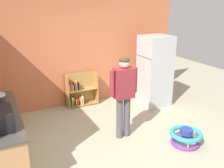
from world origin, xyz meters
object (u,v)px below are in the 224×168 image
object	(u,v)px
kitchen_counter	(1,139)
baby_walker	(186,137)
refrigerator	(155,71)
bookshelf	(79,92)
standing_person	(124,91)

from	to	relation	value
kitchen_counter	baby_walker	distance (m)	3.25
refrigerator	bookshelf	distance (m)	2.00
bookshelf	baby_walker	bearing A→B (deg)	-66.45
kitchen_counter	bookshelf	bearing A→B (deg)	41.97
kitchen_counter	baby_walker	world-z (taller)	kitchen_counter
bookshelf	standing_person	bearing A→B (deg)	-82.53
kitchen_counter	bookshelf	world-z (taller)	kitchen_counter
standing_person	baby_walker	bearing A→B (deg)	-40.52
kitchen_counter	baby_walker	xyz separation A→B (m)	(3.11, -0.91, -0.29)
kitchen_counter	standing_person	size ratio (longest dim) A/B	1.28
standing_person	baby_walker	world-z (taller)	standing_person
bookshelf	kitchen_counter	bearing A→B (deg)	-138.03
refrigerator	standing_person	world-z (taller)	refrigerator
standing_person	baby_walker	size ratio (longest dim) A/B	2.68
kitchen_counter	baby_walker	bearing A→B (deg)	-16.32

